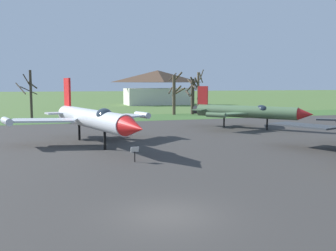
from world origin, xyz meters
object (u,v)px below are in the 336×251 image
jet_fighter_rear_center (247,112)px  visitor_building (158,88)px  jet_fighter_front_right (93,118)px  info_placard_front_right (135,152)px

jet_fighter_rear_center → visitor_building: (6.69, 58.05, 2.46)m
jet_fighter_rear_center → visitor_building: visitor_building is taller
visitor_building → jet_fighter_front_right: bearing=-111.9°
jet_fighter_front_right → visitor_building: (26.17, 65.12, 2.16)m
jet_fighter_front_right → info_placard_front_right: bearing=-78.4°
info_placard_front_right → jet_fighter_rear_center: jet_fighter_rear_center is taller
jet_fighter_rear_center → visitor_building: 58.49m
jet_fighter_front_right → visitor_building: visitor_building is taller
info_placard_front_right → jet_fighter_rear_center: bearing=41.0°
jet_fighter_rear_center → jet_fighter_front_right: bearing=-160.1°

